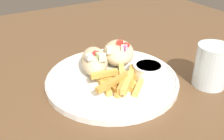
# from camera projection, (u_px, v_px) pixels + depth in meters

# --- Properties ---
(table) EXTENTS (1.35, 1.35, 0.73)m
(table) POSITION_uv_depth(u_px,v_px,m) (120.00, 105.00, 0.65)
(table) COLOR brown
(table) RESTS_ON ground_plane
(plate) EXTENTS (0.31, 0.31, 0.02)m
(plate) POSITION_uv_depth(u_px,v_px,m) (112.00, 79.00, 0.61)
(plate) COLOR white
(plate) RESTS_ON table
(pita_sandwich_near) EXTENTS (0.13, 0.10, 0.06)m
(pita_sandwich_near) POSITION_uv_depth(u_px,v_px,m) (94.00, 61.00, 0.62)
(pita_sandwich_near) COLOR beige
(pita_sandwich_near) RESTS_ON plate
(pita_sandwich_far) EXTENTS (0.14, 0.12, 0.06)m
(pita_sandwich_far) POSITION_uv_depth(u_px,v_px,m) (118.00, 52.00, 0.66)
(pita_sandwich_far) COLOR beige
(pita_sandwich_far) RESTS_ON plate
(fries_pile) EXTENTS (0.12, 0.14, 0.04)m
(fries_pile) POSITION_uv_depth(u_px,v_px,m) (120.00, 80.00, 0.57)
(fries_pile) COLOR #E5B251
(fries_pile) RESTS_ON plate
(sauce_ramekin) EXTENTS (0.07, 0.07, 0.03)m
(sauce_ramekin) POSITION_uv_depth(u_px,v_px,m) (148.00, 69.00, 0.60)
(sauce_ramekin) COLOR white
(sauce_ramekin) RESTS_ON plate
(water_glass) EXTENTS (0.07, 0.07, 0.10)m
(water_glass) POSITION_uv_depth(u_px,v_px,m) (211.00, 68.00, 0.58)
(water_glass) COLOR silver
(water_glass) RESTS_ON table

